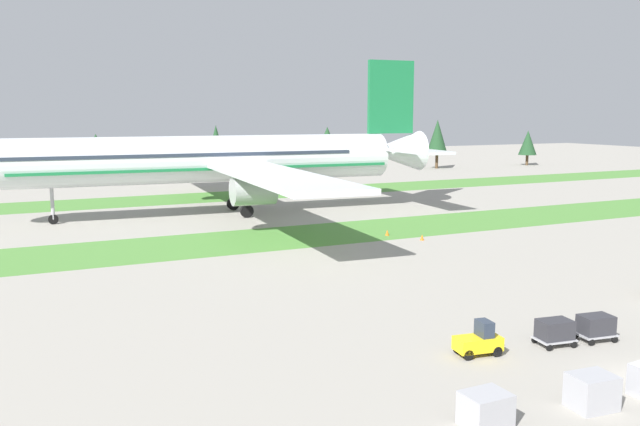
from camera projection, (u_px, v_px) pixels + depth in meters
name	position (u px, v px, depth m)	size (l,w,h in m)	color
grass_strip_near	(298.00, 236.00, 73.33)	(320.00, 12.76, 0.01)	#4C8438
grass_strip_far	(205.00, 197.00, 106.82)	(320.00, 12.76, 0.01)	#4C8438
airliner	(222.00, 159.00, 87.67)	(59.42, 73.15, 20.92)	silver
baggage_tug	(479.00, 341.00, 37.28)	(2.76, 1.65, 1.97)	yellow
cargo_dolly_lead	(555.00, 330.00, 38.76)	(2.39, 1.79, 1.55)	#A3A3A8
cargo_dolly_second	(596.00, 326.00, 39.63)	(2.39, 1.79, 1.55)	#A3A3A8
uld_container_0	(592.00, 392.00, 30.53)	(2.00, 1.60, 1.62)	#A3A3A8
uld_container_1	(486.00, 409.00, 28.83)	(2.00, 1.60, 1.51)	#A3A3A8
taxiway_marker_0	(422.00, 237.00, 70.85)	(0.44, 0.44, 0.62)	orange
taxiway_marker_1	(387.00, 233.00, 73.61)	(0.44, 0.44, 0.63)	orange
distant_tree_line	(174.00, 146.00, 134.96)	(193.92, 10.89, 11.82)	#4C3823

